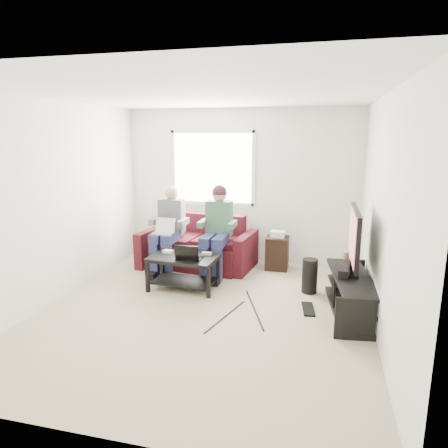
# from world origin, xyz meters

# --- Properties ---
(floor) EXTENTS (4.50, 4.50, 0.00)m
(floor) POSITION_xyz_m (0.00, 0.00, 0.00)
(floor) COLOR tan
(floor) RESTS_ON ground
(ceiling) EXTENTS (4.50, 4.50, 0.00)m
(ceiling) POSITION_xyz_m (0.00, 0.00, 2.60)
(ceiling) COLOR white
(ceiling) RESTS_ON wall_back
(wall_back) EXTENTS (4.50, 0.00, 4.50)m
(wall_back) POSITION_xyz_m (0.00, 2.25, 1.30)
(wall_back) COLOR silver
(wall_back) RESTS_ON floor
(wall_front) EXTENTS (4.50, 0.00, 4.50)m
(wall_front) POSITION_xyz_m (0.00, -2.25, 1.30)
(wall_front) COLOR silver
(wall_front) RESTS_ON floor
(wall_left) EXTENTS (0.00, 4.50, 4.50)m
(wall_left) POSITION_xyz_m (-2.00, 0.00, 1.30)
(wall_left) COLOR silver
(wall_left) RESTS_ON floor
(wall_right) EXTENTS (0.00, 4.50, 4.50)m
(wall_right) POSITION_xyz_m (2.00, 0.00, 1.30)
(wall_right) COLOR silver
(wall_right) RESTS_ON floor
(window) EXTENTS (1.48, 0.04, 1.28)m
(window) POSITION_xyz_m (-0.50, 2.23, 1.60)
(window) COLOR white
(window) RESTS_ON wall_back
(sofa) EXTENTS (1.90, 1.03, 0.85)m
(sofa) POSITION_xyz_m (-0.60, 1.69, 0.32)
(sofa) COLOR #49121E
(sofa) RESTS_ON floor
(person_left) EXTENTS (0.40, 0.70, 1.35)m
(person_left) POSITION_xyz_m (-1.00, 1.38, 0.74)
(person_left) COLOR navy
(person_left) RESTS_ON sofa
(person_right) EXTENTS (0.40, 0.71, 1.39)m
(person_right) POSITION_xyz_m (-0.20, 1.40, 0.80)
(person_right) COLOR navy
(person_right) RESTS_ON sofa
(laptop_silver) EXTENTS (0.33, 0.24, 0.24)m
(laptop_silver) POSITION_xyz_m (-1.00, 1.17, 0.72)
(laptop_silver) COLOR silver
(laptop_silver) RESTS_ON person_left
(coffee_table) EXTENTS (0.99, 0.66, 0.47)m
(coffee_table) POSITION_xyz_m (-0.50, 0.66, 0.35)
(coffee_table) COLOR black
(coffee_table) RESTS_ON floor
(laptop_black) EXTENTS (0.36, 0.27, 0.24)m
(laptop_black) POSITION_xyz_m (-0.38, 0.58, 0.59)
(laptop_black) COLOR black
(laptop_black) RESTS_ON coffee_table
(controller_a) EXTENTS (0.15, 0.11, 0.04)m
(controller_a) POSITION_xyz_m (-0.78, 0.78, 0.49)
(controller_a) COLOR silver
(controller_a) RESTS_ON coffee_table
(controller_b) EXTENTS (0.14, 0.10, 0.04)m
(controller_b) POSITION_xyz_m (-0.60, 0.84, 0.49)
(controller_b) COLOR black
(controller_b) RESTS_ON coffee_table
(controller_c) EXTENTS (0.14, 0.09, 0.04)m
(controller_c) POSITION_xyz_m (-0.20, 0.81, 0.49)
(controller_c) COLOR gray
(controller_c) RESTS_ON coffee_table
(tv_stand) EXTENTS (0.60, 1.48, 0.48)m
(tv_stand) POSITION_xyz_m (1.77, 0.38, 0.21)
(tv_stand) COLOR black
(tv_stand) RESTS_ON floor
(tv) EXTENTS (0.12, 1.10, 0.81)m
(tv) POSITION_xyz_m (1.77, 0.48, 0.93)
(tv) COLOR black
(tv) RESTS_ON tv_stand
(soundbar) EXTENTS (0.12, 0.50, 0.10)m
(soundbar) POSITION_xyz_m (1.65, 0.48, 0.53)
(soundbar) COLOR black
(soundbar) RESTS_ON tv_stand
(drink_cup) EXTENTS (0.08, 0.08, 0.12)m
(drink_cup) POSITION_xyz_m (1.72, 1.01, 0.54)
(drink_cup) COLOR #B4714D
(drink_cup) RESTS_ON tv_stand
(console_white) EXTENTS (0.30, 0.22, 0.06)m
(console_white) POSITION_xyz_m (1.77, -0.02, 0.28)
(console_white) COLOR silver
(console_white) RESTS_ON tv_stand
(console_grey) EXTENTS (0.34, 0.26, 0.08)m
(console_grey) POSITION_xyz_m (1.77, 0.68, 0.29)
(console_grey) COLOR gray
(console_grey) RESTS_ON tv_stand
(console_black) EXTENTS (0.38, 0.30, 0.07)m
(console_black) POSITION_xyz_m (1.77, 0.33, 0.29)
(console_black) COLOR black
(console_black) RESTS_ON tv_stand
(subwoofer) EXTENTS (0.21, 0.21, 0.48)m
(subwoofer) POSITION_xyz_m (1.25, 0.93, 0.24)
(subwoofer) COLOR black
(subwoofer) RESTS_ON floor
(keyboard_floor) EXTENTS (0.19, 0.42, 0.02)m
(keyboard_floor) POSITION_xyz_m (1.26, 0.34, 0.01)
(keyboard_floor) COLOR black
(keyboard_floor) RESTS_ON floor
(end_table) EXTENTS (0.36, 0.36, 0.64)m
(end_table) POSITION_xyz_m (0.70, 1.85, 0.28)
(end_table) COLOR black
(end_table) RESTS_ON floor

